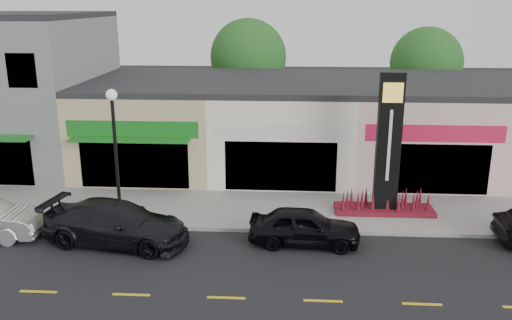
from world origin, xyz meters
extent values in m
plane|color=black|center=(0.00, 0.00, 0.00)|extent=(120.00, 120.00, 0.00)
cube|color=gray|center=(0.00, 4.35, 0.07)|extent=(52.00, 4.30, 0.15)
cube|color=gray|center=(0.00, 2.10, 0.07)|extent=(52.00, 0.20, 0.15)
cube|color=black|center=(-13.50, 6.55, 5.80)|extent=(1.40, 0.10, 1.60)
cube|color=tan|center=(-8.50, 11.50, 2.25)|extent=(7.00, 10.00, 4.50)
cube|color=#262628|center=(-8.50, 11.50, 4.65)|extent=(7.00, 10.00, 0.30)
cube|color=black|center=(-8.50, 6.55, 1.40)|extent=(5.25, 0.10, 2.40)
cube|color=#19731F|center=(-8.50, 6.55, 3.10)|extent=(6.30, 0.12, 0.80)
cube|color=#19731F|center=(-8.50, 6.10, 2.70)|extent=(5.60, 0.90, 0.12)
cube|color=silver|center=(-1.50, 11.50, 2.25)|extent=(7.00, 10.00, 4.50)
cube|color=#262628|center=(-1.50, 11.50, 4.65)|extent=(7.00, 10.00, 0.30)
cube|color=black|center=(-1.50, 6.55, 1.40)|extent=(5.25, 0.10, 2.40)
cube|color=silver|center=(-1.50, 6.55, 3.10)|extent=(6.30, 0.12, 0.80)
cube|color=beige|center=(5.50, 11.50, 2.25)|extent=(7.00, 10.00, 4.50)
cube|color=#262628|center=(5.50, 11.50, 4.65)|extent=(7.00, 10.00, 0.30)
cube|color=black|center=(5.50, 6.55, 1.40)|extent=(5.25, 0.10, 2.40)
cube|color=#D71C47|center=(5.50, 6.55, 3.10)|extent=(6.30, 0.12, 0.80)
cylinder|color=#382619|center=(-4.00, 19.50, 1.57)|extent=(0.36, 0.36, 3.15)
sphere|color=#26581B|center=(-4.00, 19.50, 5.23)|extent=(5.20, 5.20, 5.20)
cylinder|color=#382619|center=(8.00, 19.50, 1.49)|extent=(0.36, 0.36, 2.97)
sphere|color=#26581B|center=(8.00, 19.50, 4.89)|extent=(4.80, 4.80, 4.80)
cylinder|color=black|center=(-8.00, 2.50, 0.30)|extent=(0.32, 0.32, 0.30)
cylinder|color=black|center=(-8.00, 2.50, 2.80)|extent=(0.14, 0.14, 5.00)
sphere|color=silver|center=(-8.00, 2.50, 5.40)|extent=(0.44, 0.44, 0.44)
cube|color=#540E17|center=(3.00, 4.20, 0.25)|extent=(4.20, 1.30, 0.20)
cube|color=black|center=(3.00, 4.20, 3.15)|extent=(1.00, 0.40, 6.00)
cube|color=yellow|center=(3.00, 3.98, 5.35)|extent=(0.80, 0.05, 0.80)
cube|color=silver|center=(3.00, 3.98, 3.15)|extent=(0.12, 0.04, 3.00)
imported|color=black|center=(-7.59, 0.71, 0.81)|extent=(3.16, 5.86, 1.61)
imported|color=black|center=(-0.49, 1.08, 0.71)|extent=(1.89, 4.25, 1.42)
camera|label=1|loc=(-1.15, -17.85, 8.85)|focal=38.00mm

